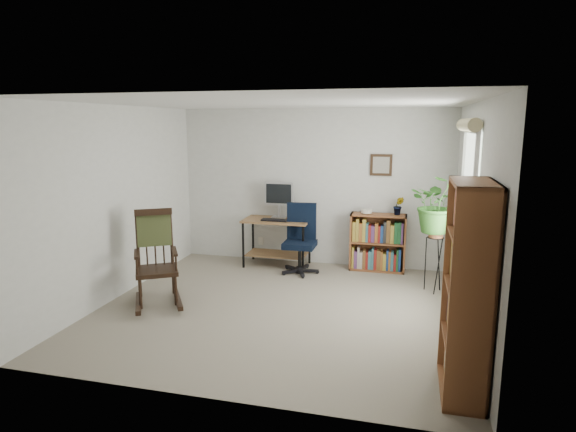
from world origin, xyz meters
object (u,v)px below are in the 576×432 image
(office_chair, at_px, (300,239))
(rocking_chair, at_px, (156,258))
(desk, at_px, (277,242))
(tall_bookshelf, at_px, (467,290))
(low_bookshelf, at_px, (378,242))

(office_chair, bearing_deg, rocking_chair, -135.46)
(desk, xyz_separation_m, office_chair, (0.43, -0.29, 0.15))
(rocking_chair, height_order, tall_bookshelf, tall_bookshelf)
(desk, height_order, tall_bookshelf, tall_bookshelf)
(rocking_chair, bearing_deg, office_chair, 18.42)
(low_bookshelf, xyz_separation_m, tall_bookshelf, (0.90, -3.19, 0.44))
(rocking_chair, distance_m, low_bookshelf, 3.24)
(desk, height_order, low_bookshelf, low_bookshelf)
(desk, distance_m, tall_bookshelf, 3.95)
(office_chair, distance_m, low_bookshelf, 1.18)
(office_chair, relative_size, tall_bookshelf, 0.59)
(rocking_chair, xyz_separation_m, low_bookshelf, (2.50, 2.06, -0.16))
(low_bookshelf, bearing_deg, desk, -175.51)
(office_chair, xyz_separation_m, tall_bookshelf, (2.00, -2.78, 0.35))
(office_chair, bearing_deg, low_bookshelf, 15.59)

